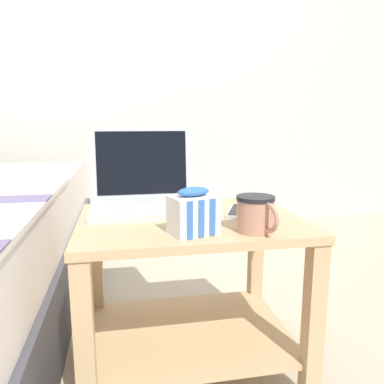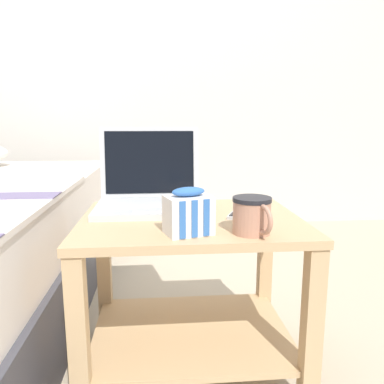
% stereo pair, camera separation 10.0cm
% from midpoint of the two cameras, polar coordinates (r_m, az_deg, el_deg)
% --- Properties ---
extents(ground_plane, '(8.00, 8.00, 0.00)m').
position_cam_midpoint_polar(ground_plane, '(1.26, 2.36, -25.21)').
color(ground_plane, tan).
extents(back_wall, '(8.00, 0.05, 2.50)m').
position_cam_midpoint_polar(back_wall, '(2.69, -2.16, 21.76)').
color(back_wall, beige).
rests_on(back_wall, ground_plane).
extents(bedside_table, '(0.61, 0.47, 0.47)m').
position_cam_midpoint_polar(bedside_table, '(1.11, 2.49, -12.43)').
color(bedside_table, tan).
rests_on(bedside_table, ground_plane).
extents(laptop, '(0.32, 0.26, 0.25)m').
position_cam_midpoint_polar(laptop, '(1.16, -4.04, -0.03)').
color(laptop, '#B7BABC').
rests_on(laptop, bedside_table).
extents(mug_front_left, '(0.09, 0.13, 0.09)m').
position_cam_midpoint_polar(mug_front_left, '(0.91, 12.31, -3.27)').
color(mug_front_left, tan).
rests_on(mug_front_left, bedside_table).
extents(snack_bag, '(0.13, 0.10, 0.11)m').
position_cam_midpoint_polar(snack_bag, '(0.89, 2.67, -3.24)').
color(snack_bag, white).
rests_on(snack_bag, bedside_table).
extents(cell_phone, '(0.13, 0.17, 0.01)m').
position_cam_midpoint_polar(cell_phone, '(1.11, 10.66, -3.10)').
color(cell_phone, '#B7BABC').
rests_on(cell_phone, bedside_table).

